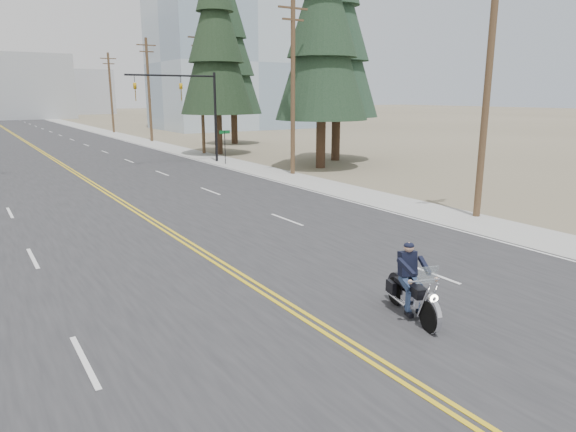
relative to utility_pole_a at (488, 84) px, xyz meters
The scene contains 19 objects.
ground_plane 15.91m from the utility_pole_a, 147.38° to the right, with size 400.00×400.00×0.00m, color #776D56.
road 63.51m from the utility_pole_a, 101.40° to the left, with size 20.00×200.00×0.01m, color #303033.
sidewalk_right 62.27m from the utility_pole_a, 90.92° to the left, with size 3.00×200.00×0.01m, color #A5A5A0.
traffic_mast_right 24.27m from the utility_pole_a, 98.35° to the left, with size 7.10×0.26×7.00m.
street_sign 22.41m from the utility_pole_a, 94.42° to the left, with size 0.90×0.06×2.62m.
utility_pole_a is the anchor object (origin of this frame).
utility_pole_b 15.00m from the utility_pole_a, 90.00° to the left, with size 2.20×0.30×11.50m.
utility_pole_c 30.00m from the utility_pole_a, 90.00° to the left, with size 2.20×0.30×11.00m.
utility_pole_d 45.00m from the utility_pole_a, 90.00° to the left, with size 2.20×0.30×11.50m.
utility_pole_e 62.00m from the utility_pole_a, 90.00° to the left, with size 2.20×0.30×11.00m.
glass_building 65.13m from the utility_pole_a, 72.54° to the left, with size 24.00×16.00×20.00m, color #9EB5CC.
haze_bldg_b 117.09m from the utility_pole_a, 92.20° to the left, with size 18.00×14.00×14.00m, color #ADB2B7.
haze_bldg_c 105.69m from the utility_pole_a, 74.91° to the left, with size 16.00×12.00×18.00m, color #B7BCC6.
haze_bldg_e 142.55m from the utility_pole_a, 84.97° to the left, with size 14.00×14.00×12.00m, color #B7BCC6.
motorcyclist 12.86m from the utility_pole_a, 149.59° to the right, with size 1.00×2.33×1.82m, color black, non-canonical shape.
conifer_near 17.38m from the utility_pole_a, 78.26° to the left, with size 6.68×6.68×17.68m.
conifer_mid 21.25m from the utility_pole_a, 69.78° to the left, with size 6.66×6.66×17.76m.
conifer_tall 29.29m from the utility_pole_a, 88.02° to the left, with size 6.51×6.51×18.09m.
conifer_far 37.95m from the utility_pole_a, 79.64° to the left, with size 6.11×6.11×16.38m.
Camera 1 is at (-6.62, -6.22, 5.32)m, focal length 32.00 mm.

